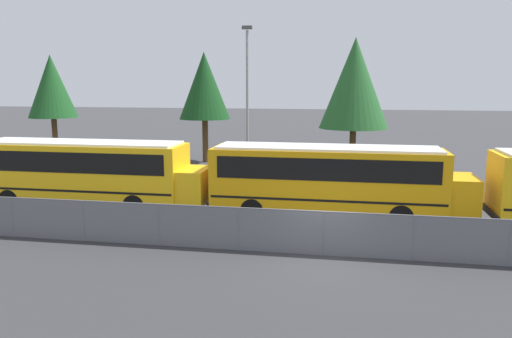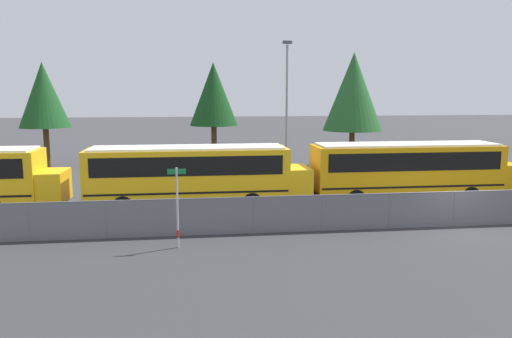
# 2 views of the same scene
# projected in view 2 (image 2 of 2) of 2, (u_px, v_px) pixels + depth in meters

# --- Properties ---
(ground_plane) EXTENTS (200.00, 200.00, 0.00)m
(ground_plane) POSITION_uv_depth(u_px,v_px,m) (453.00, 226.00, 22.30)
(ground_plane) COLOR #38383A
(fence) EXTENTS (72.28, 0.07, 1.60)m
(fence) POSITION_uv_depth(u_px,v_px,m) (454.00, 208.00, 22.17)
(fence) COLOR #9EA0A5
(fence) RESTS_ON ground_plane
(school_bus_1) EXTENTS (11.41, 2.53, 3.23)m
(school_bus_1) POSITION_uv_depth(u_px,v_px,m) (193.00, 172.00, 25.31)
(school_bus_1) COLOR yellow
(school_bus_1) RESTS_ON ground_plane
(school_bus_2) EXTENTS (11.41, 2.53, 3.23)m
(school_bus_2) POSITION_uv_depth(u_px,v_px,m) (410.00, 167.00, 26.89)
(school_bus_2) COLOR orange
(school_bus_2) RESTS_ON ground_plane
(street_sign) EXTENTS (0.70, 0.09, 3.13)m
(street_sign) POSITION_uv_depth(u_px,v_px,m) (177.00, 206.00, 19.00)
(street_sign) COLOR #B7B7BC
(street_sign) RESTS_ON ground_plane
(light_pole) EXTENTS (0.60, 0.24, 9.27)m
(light_pole) POSITION_uv_depth(u_px,v_px,m) (287.00, 106.00, 33.40)
(light_pole) COLOR gray
(light_pole) RESTS_ON ground_plane
(tree_0) EXTENTS (3.89, 3.89, 8.23)m
(tree_0) POSITION_uv_depth(u_px,v_px,m) (44.00, 95.00, 38.82)
(tree_0) COLOR #51381E
(tree_0) RESTS_ON ground_plane
(tree_2) EXTENTS (3.81, 3.81, 8.24)m
(tree_2) POSITION_uv_depth(u_px,v_px,m) (214.00, 94.00, 39.38)
(tree_2) COLOR #51381E
(tree_2) RESTS_ON ground_plane
(tree_3) EXTENTS (4.71, 4.71, 9.01)m
(tree_3) POSITION_uv_depth(u_px,v_px,m) (353.00, 92.00, 39.41)
(tree_3) COLOR #51381E
(tree_3) RESTS_ON ground_plane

